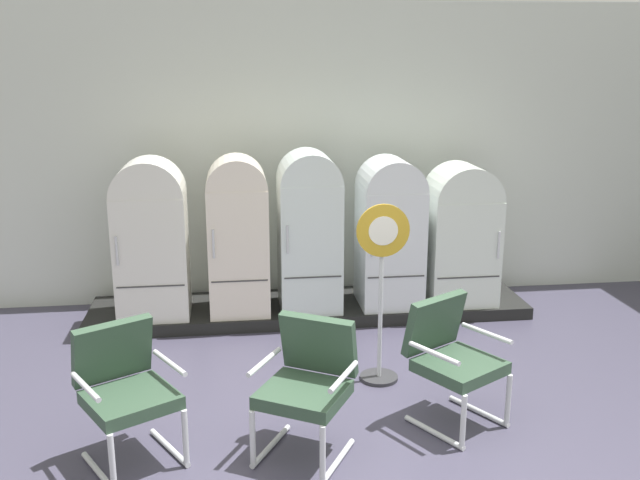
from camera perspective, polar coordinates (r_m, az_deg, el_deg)
name	(u,v)px	position (r m, az deg, el deg)	size (l,w,h in m)	color
back_wall	(302,153)	(7.75, -1.43, 7.00)	(11.76, 0.12, 3.20)	silver
display_plinth	(309,308)	(7.52, -0.85, -5.47)	(4.54, 0.95, 0.12)	black
refrigerator_0	(151,234)	(7.12, -13.43, 0.46)	(0.69, 0.62, 1.57)	silver
refrigerator_1	(238,230)	(7.08, -6.62, 0.77)	(0.59, 0.63, 1.58)	silver
refrigerator_2	(309,226)	(7.13, -0.88, 1.15)	(0.61, 0.66, 1.61)	silver
refrigerator_3	(390,228)	(7.29, 5.63, 0.99)	(0.62, 0.68, 1.53)	silver
refrigerator_4	(461,231)	(7.48, 11.26, 0.75)	(0.70, 0.63, 1.45)	silver
armchair_left	(125,385)	(4.98, -15.41, -11.18)	(0.78, 0.81, 0.94)	silver
armchair_right	(451,353)	(5.35, 10.50, -8.95)	(0.79, 0.81, 0.94)	silver
armchair_center	(308,379)	(4.89, -0.94, -11.11)	(0.78, 0.81, 0.94)	silver
sign_stand	(381,298)	(5.84, 4.93, -4.69)	(0.43, 0.32, 1.52)	#2D2D30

